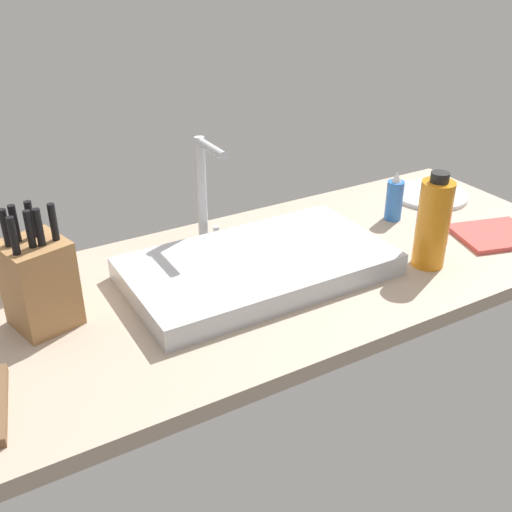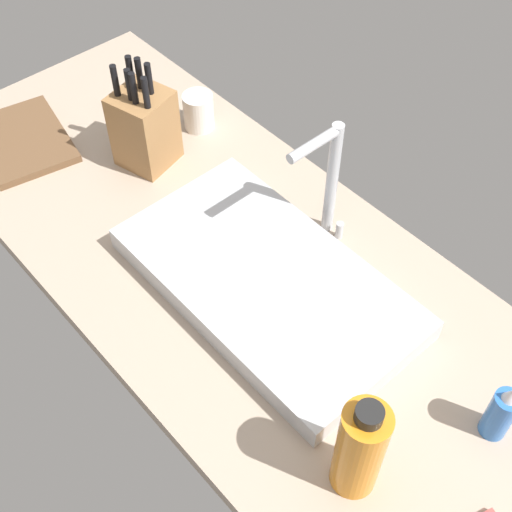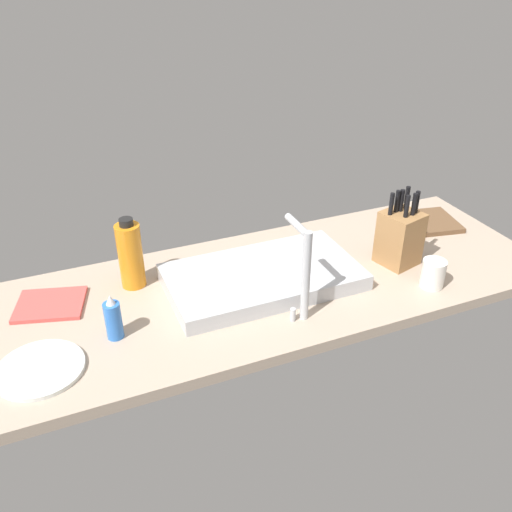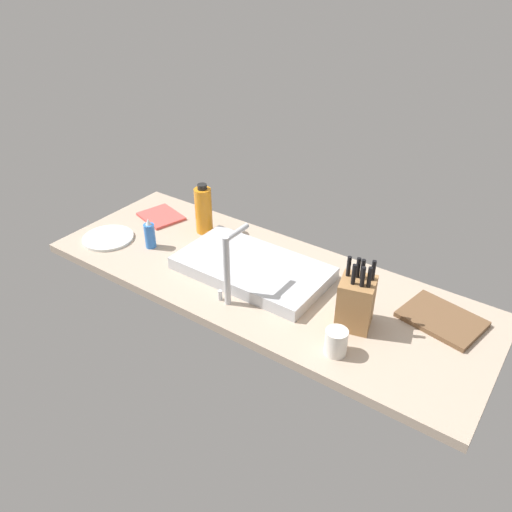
% 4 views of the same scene
% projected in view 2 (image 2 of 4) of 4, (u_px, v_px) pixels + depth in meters
% --- Properties ---
extents(countertop_slab, '(1.77, 0.65, 0.04)m').
position_uv_depth(countertop_slab, '(252.00, 282.00, 1.37)').
color(countertop_slab, tan).
rests_on(countertop_slab, ground).
extents(sink_basin, '(0.59, 0.33, 0.05)m').
position_uv_depth(sink_basin, '(268.00, 281.00, 1.32)').
color(sink_basin, '#B7BABF').
rests_on(sink_basin, countertop_slab).
extents(faucet, '(0.06, 0.13, 0.27)m').
position_uv_depth(faucet, '(329.00, 175.00, 1.32)').
color(faucet, '#B7BABF').
rests_on(faucet, countertop_slab).
extents(knife_block, '(0.14, 0.14, 0.25)m').
position_uv_depth(knife_block, '(144.00, 127.00, 1.51)').
color(knife_block, '#9E7042').
rests_on(knife_block, countertop_slab).
extents(cutting_board, '(0.29, 0.24, 0.02)m').
position_uv_depth(cutting_board, '(23.00, 140.00, 1.61)').
color(cutting_board, brown).
rests_on(cutting_board, countertop_slab).
extents(soap_bottle, '(0.05, 0.05, 0.14)m').
position_uv_depth(soap_bottle, '(501.00, 413.00, 1.11)').
color(soap_bottle, blue).
rests_on(soap_bottle, countertop_slab).
extents(water_bottle, '(0.07, 0.07, 0.23)m').
position_uv_depth(water_bottle, '(360.00, 449.00, 1.02)').
color(water_bottle, orange).
rests_on(water_bottle, countertop_slab).
extents(coffee_mug, '(0.07, 0.07, 0.09)m').
position_uv_depth(coffee_mug, '(199.00, 111.00, 1.62)').
color(coffee_mug, silver).
rests_on(coffee_mug, countertop_slab).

